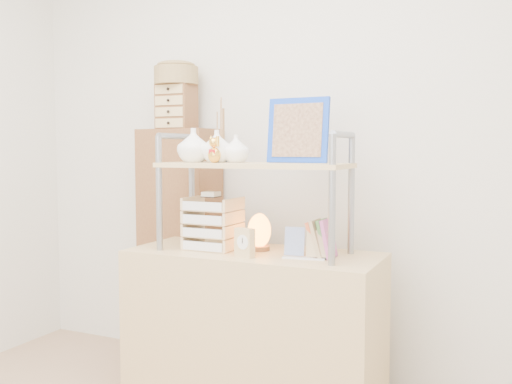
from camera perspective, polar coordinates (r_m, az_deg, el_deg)
room_shell at (r=2.03m, az=-10.37°, el=17.30°), size 3.42×3.41×2.61m
desk at (r=2.81m, az=-0.23°, el=-13.54°), size 1.20×0.50×0.75m
cabinet at (r=3.36m, az=-7.62°, el=-5.34°), size 0.47×0.27×1.35m
hutch at (r=2.71m, az=-1.48°, el=3.27°), size 0.90×0.34×0.73m
letter_tray at (r=2.79m, az=-4.45°, el=-3.42°), size 0.23×0.22×0.28m
salt_lamp at (r=2.74m, az=0.34°, el=-3.98°), size 0.12×0.11×0.18m
desk_clock at (r=2.57m, az=-1.15°, el=-5.09°), size 0.10×0.06×0.13m
postcard_stand at (r=2.56m, az=4.88°, el=-5.78°), size 0.20×0.08×0.14m
drawer_chest at (r=3.30m, az=-7.97°, el=8.42°), size 0.20×0.16×0.25m
woven_basket at (r=3.32m, az=-7.99°, el=11.43°), size 0.25×0.25×0.10m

